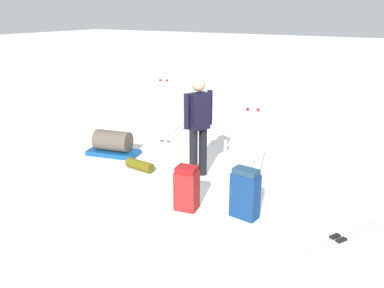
{
  "coord_description": "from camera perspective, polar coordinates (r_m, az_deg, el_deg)",
  "views": [
    {
      "loc": [
        -3.11,
        5.23,
        2.74
      ],
      "look_at": [
        0.0,
        0.0,
        0.7
      ],
      "focal_mm": 37.61,
      "sensor_mm": 36.0,
      "label": 1
    }
  ],
  "objects": [
    {
      "name": "ground_plane",
      "position": [
        6.67,
        -0.0,
        -5.71
      ],
      "size": [
        80.0,
        80.0,
        0.0
      ],
      "primitive_type": "plane",
      "color": "white"
    },
    {
      "name": "skier_standing",
      "position": [
        6.68,
        0.91,
        3.05
      ],
      "size": [
        0.33,
        0.53,
        1.7
      ],
      "color": "black",
      "rests_on": "ground_plane"
    },
    {
      "name": "ski_pair_near",
      "position": [
        5.47,
        19.99,
        -12.63
      ],
      "size": [
        0.99,
        1.58,
        0.05
      ],
      "color": "silver",
      "rests_on": "ground_plane"
    },
    {
      "name": "backpack_large_dark",
      "position": [
        5.76,
        -0.76,
        -6.32
      ],
      "size": [
        0.35,
        0.3,
        0.65
      ],
      "color": "maroon",
      "rests_on": "ground_plane"
    },
    {
      "name": "backpack_bright",
      "position": [
        5.58,
        7.53,
        -7.0
      ],
      "size": [
        0.4,
        0.25,
        0.72
      ],
      "color": "navy",
      "rests_on": "ground_plane"
    },
    {
      "name": "ski_poles_planted_near",
      "position": [
        6.13,
        8.37,
        -0.49
      ],
      "size": [
        0.22,
        0.11,
        1.38
      ],
      "color": "#B2BDC0",
      "rests_on": "ground_plane"
    },
    {
      "name": "ski_poles_planted_far",
      "position": [
        8.47,
        -3.96,
        5.02
      ],
      "size": [
        0.21,
        0.11,
        1.39
      ],
      "color": "#B9B4B6",
      "rests_on": "ground_plane"
    },
    {
      "name": "gear_sled",
      "position": [
        8.07,
        -11.14,
        0.02
      ],
      "size": [
        1.08,
        0.66,
        0.49
      ],
      "color": "navy",
      "rests_on": "ground_plane"
    },
    {
      "name": "sleeping_mat_rolled",
      "position": [
        7.27,
        -7.42,
        -3.01
      ],
      "size": [
        0.56,
        0.23,
        0.18
      ],
      "primitive_type": "cylinder",
      "rotation": [
        0.0,
        1.57,
        3.05
      ],
      "color": "#5A5111",
      "rests_on": "ground_plane"
    },
    {
      "name": "thermos_bottle",
      "position": [
        8.11,
        4.77,
        -0.29
      ],
      "size": [
        0.07,
        0.07,
        0.26
      ],
      "primitive_type": "cylinder",
      "color": "#AEBFC3",
      "rests_on": "ground_plane"
    }
  ]
}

